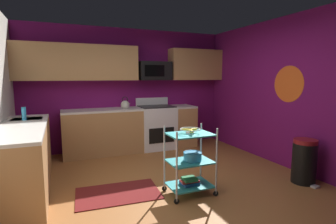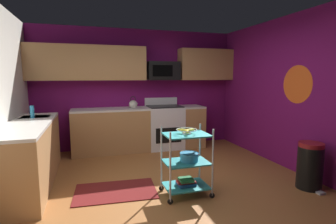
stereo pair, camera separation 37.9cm
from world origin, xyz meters
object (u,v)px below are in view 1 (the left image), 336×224
object	(u,v)px
microwave	(154,71)
book_stack	(190,181)
trash_can	(304,161)
mixing_bowl_large	(193,156)
rolling_cart	(190,161)
oven_range	(156,127)
kettle	(125,105)
dish_soap_bottle	(24,114)
fruit_bowl	(190,130)

from	to	relation	value
microwave	book_stack	xyz separation A→B (m)	(-0.38, -2.45, -1.53)
microwave	trash_can	xyz separation A→B (m)	(1.36, -2.77, -1.37)
mixing_bowl_large	book_stack	bearing A→B (deg)	180.00
book_stack	trash_can	size ratio (longest dim) A/B	0.39
microwave	rolling_cart	world-z (taller)	microwave
oven_range	kettle	bearing A→B (deg)	-179.68
mixing_bowl_large	kettle	bearing A→B (deg)	98.45
mixing_bowl_large	trash_can	world-z (taller)	trash_can
oven_range	trash_can	xyz separation A→B (m)	(1.36, -2.67, -0.15)
trash_can	dish_soap_bottle	bearing A→B (deg)	155.22
kettle	trash_can	bearing A→B (deg)	-52.41
book_stack	trash_can	xyz separation A→B (m)	(1.74, -0.32, 0.15)
mixing_bowl_large	book_stack	size ratio (longest dim) A/B	0.99
microwave	kettle	world-z (taller)	microwave
oven_range	dish_soap_bottle	bearing A→B (deg)	-159.76
mixing_bowl_large	fruit_bowl	bearing A→B (deg)	180.00
rolling_cart	book_stack	distance (m)	0.28
book_stack	dish_soap_bottle	distance (m)	2.66
rolling_cart	mixing_bowl_large	world-z (taller)	rolling_cart
fruit_bowl	trash_can	size ratio (longest dim) A/B	0.41
microwave	dish_soap_bottle	size ratio (longest dim) A/B	3.50
oven_range	microwave	xyz separation A→B (m)	(-0.00, 0.10, 1.22)
oven_range	rolling_cart	world-z (taller)	oven_range
microwave	fruit_bowl	size ratio (longest dim) A/B	2.57
oven_range	microwave	distance (m)	1.23
oven_range	fruit_bowl	size ratio (longest dim) A/B	4.04
oven_range	microwave	world-z (taller)	microwave
fruit_bowl	book_stack	size ratio (longest dim) A/B	1.07
rolling_cart	book_stack	world-z (taller)	rolling_cart
microwave	trash_can	distance (m)	3.38
book_stack	kettle	size ratio (longest dim) A/B	0.97
microwave	mixing_bowl_large	size ratio (longest dim) A/B	2.78
fruit_bowl	mixing_bowl_large	xyz separation A→B (m)	(0.04, -0.00, -0.36)
trash_can	rolling_cart	bearing A→B (deg)	169.59
microwave	trash_can	bearing A→B (deg)	-63.84
kettle	trash_can	distance (m)	3.43
fruit_bowl	dish_soap_bottle	size ratio (longest dim) A/B	1.36
microwave	mixing_bowl_large	bearing A→B (deg)	-97.91
oven_range	fruit_bowl	xyz separation A→B (m)	(-0.38, -2.35, 0.40)
dish_soap_bottle	oven_range	bearing A→B (deg)	20.24
oven_range	microwave	bearing A→B (deg)	90.26
fruit_bowl	dish_soap_bottle	xyz separation A→B (m)	(-2.07, 1.44, 0.14)
fruit_bowl	trash_can	world-z (taller)	fruit_bowl
kettle	dish_soap_bottle	bearing A→B (deg)	-152.96
microwave	trash_can	size ratio (longest dim) A/B	1.06
oven_range	dish_soap_bottle	world-z (taller)	dish_soap_bottle
rolling_cart	kettle	world-z (taller)	kettle
rolling_cart	mixing_bowl_large	xyz separation A→B (m)	(0.04, 0.00, 0.07)
book_stack	rolling_cart	bearing A→B (deg)	-90.00
mixing_bowl_large	dish_soap_bottle	size ratio (longest dim) A/B	1.26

